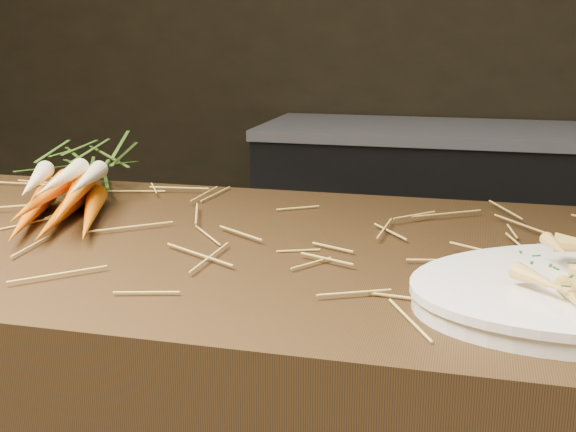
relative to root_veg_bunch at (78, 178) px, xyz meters
name	(u,v)px	position (x,y,z in m)	size (l,w,h in m)	color
back_counter	(493,235)	(0.76, 1.73, -0.53)	(1.82, 0.62, 0.84)	black
straw_bedding	(320,241)	(0.46, -0.15, -0.04)	(1.40, 0.60, 0.02)	#AE9138
root_veg_bunch	(78,178)	(0.00, 0.00, 0.00)	(0.33, 0.54, 0.10)	#D1520B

